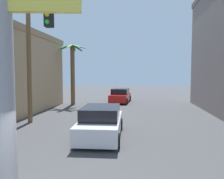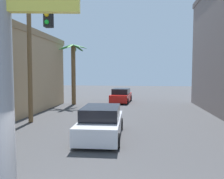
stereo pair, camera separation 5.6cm
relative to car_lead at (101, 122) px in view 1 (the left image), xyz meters
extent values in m
plane|color=#424244|center=(0.77, 2.35, -0.74)|extent=(90.56, 90.56, 0.00)
cube|color=black|center=(-0.82, -4.34, 4.26)|extent=(0.24, 0.24, 0.70)
sphere|color=red|center=(-0.82, -4.47, 4.48)|extent=(0.14, 0.14, 0.14)
sphere|color=yellow|center=(-0.82, -4.47, 4.26)|extent=(0.14, 0.14, 0.14)
sphere|color=green|center=(-0.82, -4.47, 4.04)|extent=(0.14, 0.14, 0.14)
cylinder|color=black|center=(-1.01, 1.58, -0.42)|extent=(0.25, 0.65, 0.64)
cylinder|color=black|center=(0.86, 1.67, -0.42)|extent=(0.25, 0.65, 0.64)
cylinder|color=black|center=(-0.86, -1.67, -0.42)|extent=(0.25, 0.65, 0.64)
cylinder|color=black|center=(1.01, -1.58, -0.42)|extent=(0.25, 0.65, 0.64)
cube|color=silver|center=(0.00, 0.00, -0.18)|extent=(2.19, 4.74, 0.80)
cube|color=black|center=(0.00, 0.00, 0.52)|extent=(1.93, 2.64, 0.60)
cylinder|color=black|center=(-1.04, 15.28, -0.42)|extent=(0.26, 0.65, 0.64)
cylinder|color=black|center=(0.77, 15.15, -0.42)|extent=(0.26, 0.65, 0.64)
cylinder|color=black|center=(-1.25, 12.21, -0.42)|extent=(0.26, 0.65, 0.64)
cylinder|color=black|center=(0.57, 12.09, -0.42)|extent=(0.26, 0.65, 0.64)
cube|color=red|center=(-0.24, 13.68, -0.18)|extent=(2.21, 4.51, 0.80)
cube|color=black|center=(-0.24, 13.68, 0.52)|extent=(1.92, 2.53, 0.60)
cylinder|color=brown|center=(-5.02, 11.26, 2.33)|extent=(0.46, 0.46, 6.15)
ellipsoid|color=#22712D|center=(-4.27, 11.16, 5.27)|extent=(1.54, 0.52, 0.55)
ellipsoid|color=#245C2D|center=(-4.66, 11.92, 5.22)|extent=(1.03, 1.45, 0.71)
ellipsoid|color=#2A5E2D|center=(-5.13, 12.01, 5.24)|extent=(0.54, 1.52, 0.65)
ellipsoid|color=#25702D|center=(-5.77, 11.45, 5.28)|extent=(1.55, 0.76, 0.54)
ellipsoid|color=#20762D|center=(-5.69, 10.85, 5.22)|extent=(1.45, 1.05, 0.70)
ellipsoid|color=#2F762D|center=(-5.08, 10.48, 5.25)|extent=(0.46, 1.51, 0.63)
ellipsoid|color=#206A2D|center=(-4.48, 10.70, 5.29)|extent=(1.33, 1.32, 0.50)
cylinder|color=brown|center=(-5.35, 2.90, 3.90)|extent=(0.49, 0.79, 9.28)
camera|label=1|loc=(1.97, -10.85, 2.49)|focal=35.00mm
camera|label=2|loc=(2.02, -10.84, 2.49)|focal=35.00mm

